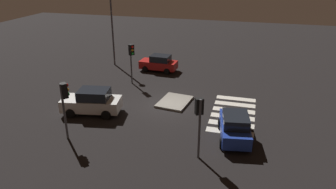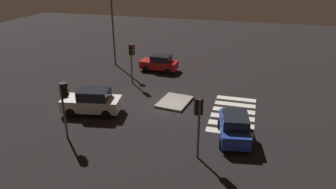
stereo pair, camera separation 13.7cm
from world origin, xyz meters
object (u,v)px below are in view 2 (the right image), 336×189
object	(u,v)px
traffic_light_north	(132,54)
street_lamp	(112,14)
traffic_island	(175,102)
car_blue	(234,127)
traffic_light_south	(198,113)
car_white	(92,101)
traffic_light_west	(64,97)
car_red	(159,63)

from	to	relation	value
traffic_light_north	street_lamp	world-z (taller)	street_lamp
traffic_island	car_blue	size ratio (longest dim) A/B	0.77
car_blue	traffic_light_north	xyz separation A→B (m)	(7.51, 9.92, 1.97)
traffic_island	traffic_light_south	xyz separation A→B (m)	(-6.98, -3.17, 2.73)
traffic_island	car_blue	bearing A→B (deg)	-130.62
car_white	street_lamp	world-z (taller)	street_lamp
car_white	traffic_light_south	xyz separation A→B (m)	(-3.56, -8.67, 1.88)
traffic_light_north	car_white	bearing A→B (deg)	-54.80
traffic_island	traffic_light_west	xyz separation A→B (m)	(-7.10, 5.22, 2.79)
traffic_island	traffic_light_west	world-z (taller)	traffic_light_west
car_white	traffic_light_north	distance (m)	6.88
car_white	street_lamp	bearing A→B (deg)	-83.55
car_blue	street_lamp	world-z (taller)	street_lamp
car_red	traffic_light_south	size ratio (longest dim) A/B	1.06
car_white	traffic_light_north	bearing A→B (deg)	-105.70
car_blue	traffic_light_west	xyz separation A→B (m)	(-2.75, 10.30, 2.00)
car_red	traffic_light_west	size ratio (longest dim) A/B	1.04
traffic_island	street_lamp	size ratio (longest dim) A/B	0.40
car_red	street_lamp	world-z (taller)	street_lamp
car_red	car_blue	xyz separation A→B (m)	(-11.81, -8.66, 0.05)
traffic_light_west	traffic_light_north	world-z (taller)	traffic_light_west
traffic_island	car_white	world-z (taller)	car_white
traffic_island	car_white	size ratio (longest dim) A/B	0.72
traffic_light_north	street_lamp	bearing A→B (deg)	170.12
traffic_light_south	traffic_island	bearing A→B (deg)	-4.96
car_blue	traffic_light_north	world-z (taller)	traffic_light_north
car_white	traffic_light_north	world-z (taller)	traffic_light_north
car_red	traffic_light_west	distance (m)	14.79
car_white	traffic_light_west	bearing A→B (deg)	84.24
traffic_island	street_lamp	world-z (taller)	street_lamp
traffic_light_south	traffic_light_north	world-z (taller)	traffic_light_north
traffic_light_west	traffic_light_north	bearing A→B (deg)	35.38
car_red	traffic_light_west	xyz separation A→B (m)	(-14.55, 1.64, 2.05)
traffic_light_south	car_red	bearing A→B (deg)	-4.33
traffic_light_south	street_lamp	size ratio (longest dim) A/B	0.45
car_red	street_lamp	xyz separation A→B (m)	(0.68, 5.34, 4.72)
traffic_light_south	car_blue	bearing A→B (deg)	-65.39
traffic_light_south	traffic_light_north	size ratio (longest dim) A/B	0.99
traffic_island	car_blue	distance (m)	6.74
traffic_light_south	traffic_light_north	distance (m)	12.92
street_lamp	traffic_light_west	bearing A→B (deg)	-166.36
car_red	traffic_light_west	world-z (taller)	traffic_light_west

